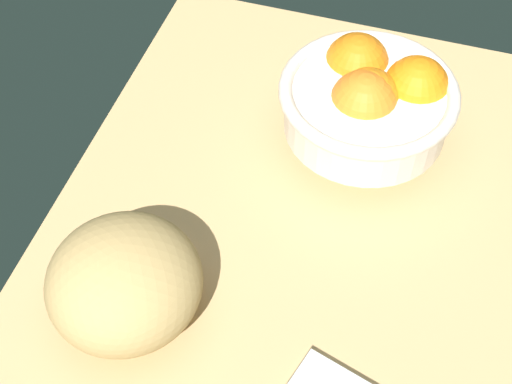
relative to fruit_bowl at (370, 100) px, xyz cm
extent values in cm
cube|color=tan|center=(-15.77, 2.74, -8.17)|extent=(74.35, 58.19, 3.00)
cylinder|color=silver|center=(-0.69, 0.20, -5.18)|extent=(9.47, 9.47, 2.99)
cylinder|color=silver|center=(-0.69, 0.20, -0.84)|extent=(19.15, 19.15, 5.68)
torus|color=silver|center=(-0.69, 0.20, 1.99)|extent=(20.75, 20.75, 1.60)
sphere|color=orange|center=(-1.63, 0.56, 0.82)|extent=(7.89, 7.89, 7.89)
sphere|color=orange|center=(4.53, 2.60, 0.81)|extent=(7.85, 7.85, 7.85)
sphere|color=orange|center=(2.59, -4.73, 0.81)|extent=(7.85, 7.85, 7.85)
sphere|color=orange|center=(-0.69, 0.20, 0.72)|extent=(7.32, 7.32, 7.32)
sphere|color=orange|center=(-0.69, 0.20, 0.74)|extent=(7.42, 7.42, 7.42)
ellipsoid|color=tan|center=(-30.75, 17.79, -1.24)|extent=(17.32, 17.13, 10.88)
camera|label=1|loc=(-65.13, -6.45, 62.88)|focal=53.87mm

